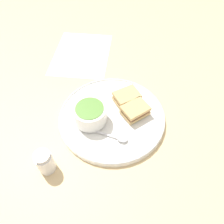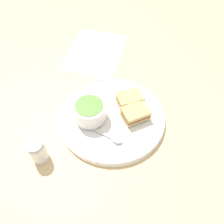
# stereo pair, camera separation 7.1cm
# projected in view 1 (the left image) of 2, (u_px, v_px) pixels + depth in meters

# --- Properties ---
(ground_plane) EXTENTS (2.40, 2.40, 0.00)m
(ground_plane) POSITION_uv_depth(u_px,v_px,m) (112.00, 119.00, 0.74)
(ground_plane) COLOR #D1B27F
(plate) EXTENTS (0.35, 0.35, 0.02)m
(plate) POSITION_uv_depth(u_px,v_px,m) (112.00, 117.00, 0.73)
(plate) COLOR white
(plate) RESTS_ON ground_plane
(soup_bowl) EXTENTS (0.10, 0.10, 0.06)m
(soup_bowl) POSITION_uv_depth(u_px,v_px,m) (90.00, 114.00, 0.69)
(soup_bowl) COLOR white
(soup_bowl) RESTS_ON plate
(spoon) EXTENTS (0.10, 0.08, 0.01)m
(spoon) POSITION_uv_depth(u_px,v_px,m) (119.00, 138.00, 0.66)
(spoon) COLOR silver
(spoon) RESTS_ON plate
(sandwich_half_near) EXTENTS (0.10, 0.08, 0.03)m
(sandwich_half_near) POSITION_uv_depth(u_px,v_px,m) (135.00, 110.00, 0.71)
(sandwich_half_near) COLOR tan
(sandwich_half_near) RESTS_ON plate
(sandwich_half_far) EXTENTS (0.09, 0.08, 0.03)m
(sandwich_half_far) POSITION_uv_depth(u_px,v_px,m) (127.00, 97.00, 0.75)
(sandwich_half_far) COLOR tan
(sandwich_half_far) RESTS_ON plate
(salt_shaker) EXTENTS (0.05, 0.05, 0.08)m
(salt_shaker) POSITION_uv_depth(u_px,v_px,m) (45.00, 162.00, 0.60)
(salt_shaker) COLOR silver
(salt_shaker) RESTS_ON ground_plane
(menu_sheet) EXTENTS (0.33, 0.37, 0.00)m
(menu_sheet) POSITION_uv_depth(u_px,v_px,m) (82.00, 54.00, 0.95)
(menu_sheet) COLOR white
(menu_sheet) RESTS_ON ground_plane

